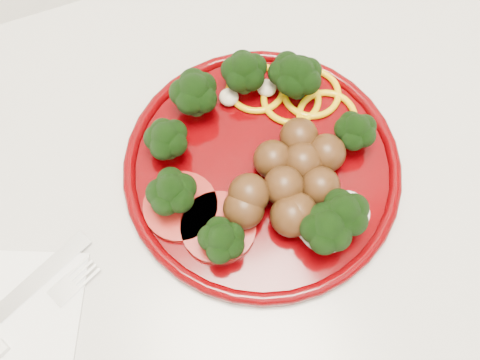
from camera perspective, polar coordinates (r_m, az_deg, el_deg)
name	(u,v)px	position (r m, az deg, el deg)	size (l,w,h in m)	color
counter	(321,237)	(1.05, 8.62, -6.07)	(2.40, 0.60, 0.90)	beige
plate	(266,161)	(0.57, 2.84, 2.02)	(0.30, 0.30, 0.07)	#480003
napkin	(5,323)	(0.59, -23.75, -13.82)	(0.15, 0.15, 0.00)	white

